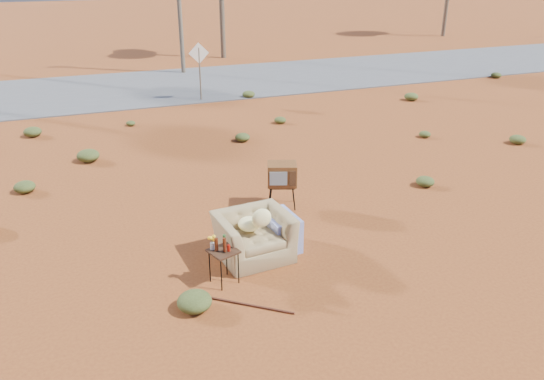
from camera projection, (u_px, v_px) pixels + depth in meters
name	position (u px, v px, depth m)	size (l,w,h in m)	color
ground	(280.00, 256.00, 9.82)	(140.00, 140.00, 0.00)	brown
highway	(150.00, 87.00, 22.64)	(140.00, 7.00, 0.04)	#565659
armchair	(259.00, 229.00, 9.65)	(1.58, 1.09, 1.13)	#937A50
tv_unit	(282.00, 175.00, 11.49)	(0.76, 0.68, 1.01)	black
side_table	(221.00, 249.00, 8.76)	(0.55, 0.55, 0.89)	#321E12
rusty_bar	(248.00, 305.00, 8.40)	(0.04, 0.04, 1.51)	#522016
road_sign	(199.00, 61.00, 19.97)	(0.78, 0.06, 2.19)	brown
scrub_patch	(184.00, 172.00, 13.26)	(17.49, 8.07, 0.33)	#455424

